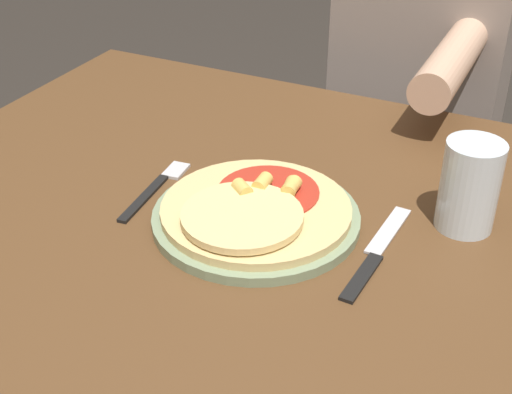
# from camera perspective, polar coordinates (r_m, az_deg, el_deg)

# --- Properties ---
(dining_table) EXTENTS (1.18, 0.95, 0.78)m
(dining_table) POSITION_cam_1_polar(r_m,az_deg,el_deg) (1.02, 0.63, -7.75)
(dining_table) COLOR brown
(dining_table) RESTS_ON ground_plane
(plate) EXTENTS (0.28, 0.28, 0.01)m
(plate) POSITION_cam_1_polar(r_m,az_deg,el_deg) (0.96, 0.00, -1.67)
(plate) COLOR gray
(plate) RESTS_ON dining_table
(pizza) EXTENTS (0.26, 0.26, 0.04)m
(pizza) POSITION_cam_1_polar(r_m,az_deg,el_deg) (0.95, -0.13, -0.97)
(pizza) COLOR #DBBC7A
(pizza) RESTS_ON plate
(fork) EXTENTS (0.03, 0.18, 0.00)m
(fork) POSITION_cam_1_polar(r_m,az_deg,el_deg) (1.05, -7.89, 0.85)
(fork) COLOR black
(fork) RESTS_ON dining_table
(knife) EXTENTS (0.03, 0.22, 0.00)m
(knife) POSITION_cam_1_polar(r_m,az_deg,el_deg) (0.92, 9.57, -4.41)
(knife) COLOR black
(knife) RESTS_ON dining_table
(drinking_glass) EXTENTS (0.08, 0.08, 0.12)m
(drinking_glass) POSITION_cam_1_polar(r_m,az_deg,el_deg) (0.97, 16.72, 0.85)
(drinking_glass) COLOR silver
(drinking_glass) RESTS_ON dining_table
(person_diner) EXTENTS (0.35, 0.52, 1.19)m
(person_diner) POSITION_cam_1_polar(r_m,az_deg,el_deg) (1.60, 12.90, 8.29)
(person_diner) COLOR #2D2D38
(person_diner) RESTS_ON ground_plane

